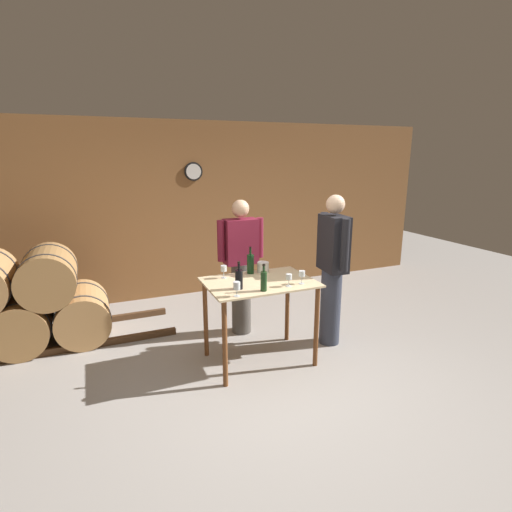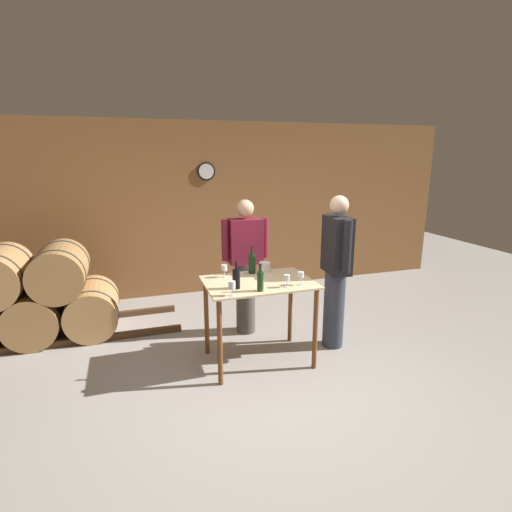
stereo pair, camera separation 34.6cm
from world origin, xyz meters
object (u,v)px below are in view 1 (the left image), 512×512
object	(u,v)px
wine_bottle_center	(250,263)
wine_glass_far_side	(302,274)
wine_bottle_left	(264,280)
wine_glass_near_center	(224,269)
wine_glass_near_left	(237,286)
wine_bottle_far_left	(239,279)
person_host	(241,264)
ice_bucket	(263,267)
person_visitor_with_scarf	(332,267)
wine_glass_near_right	(289,277)

from	to	relation	value
wine_bottle_center	wine_glass_far_side	bearing A→B (deg)	-57.53
wine_bottle_left	wine_bottle_center	bearing A→B (deg)	80.33
wine_bottle_left	wine_glass_far_side	size ratio (longest dim) A/B	1.96
wine_bottle_left	wine_glass_near_center	xyz separation A→B (m)	(-0.23, 0.55, -0.01)
wine_glass_near_left	wine_glass_near_center	distance (m)	0.60
wine_bottle_far_left	person_host	distance (m)	0.98
wine_glass_near_left	wine_glass_far_side	world-z (taller)	wine_glass_near_left
wine_bottle_far_left	wine_glass_far_side	distance (m)	0.66
ice_bucket	person_visitor_with_scarf	xyz separation A→B (m)	(0.78, -0.22, -0.03)
wine_bottle_left	wine_glass_near_center	distance (m)	0.59
wine_bottle_left	wine_bottle_far_left	bearing A→B (deg)	143.53
wine_glass_near_center	wine_glass_far_side	distance (m)	0.84
wine_glass_near_left	wine_bottle_center	bearing A→B (deg)	58.17
wine_glass_near_center	ice_bucket	xyz separation A→B (m)	(0.47, 0.03, -0.04)
wine_bottle_center	person_host	world-z (taller)	person_host
person_host	person_visitor_with_scarf	distance (m)	1.11
wine_bottle_far_left	wine_glass_near_right	distance (m)	0.50
wine_glass_near_right	ice_bucket	distance (m)	0.55
wine_bottle_left	ice_bucket	bearing A→B (deg)	66.87
wine_bottle_far_left	wine_bottle_center	xyz separation A→B (m)	(0.30, 0.44, 0.01)
person_host	wine_bottle_far_left	bearing A→B (deg)	-111.80
wine_bottle_far_left	wine_glass_near_left	distance (m)	0.21
wine_bottle_center	wine_glass_near_center	xyz separation A→B (m)	(-0.33, -0.05, -0.02)
wine_bottle_left	wine_glass_near_right	bearing A→B (deg)	5.50
wine_glass_far_side	person_host	xyz separation A→B (m)	(-0.29, 1.00, -0.12)
wine_bottle_far_left	person_host	world-z (taller)	person_host
wine_bottle_left	person_host	distance (m)	1.07
person_host	person_visitor_with_scarf	bearing A→B (deg)	-38.61
wine_glass_near_right	person_host	size ratio (longest dim) A/B	0.08
wine_bottle_left	person_host	size ratio (longest dim) A/B	0.16
wine_bottle_far_left	person_visitor_with_scarf	size ratio (longest dim) A/B	0.16
person_host	ice_bucket	bearing A→B (deg)	-79.58
wine_bottle_left	ice_bucket	world-z (taller)	wine_bottle_left
wine_glass_near_center	person_visitor_with_scarf	distance (m)	1.27
wine_glass_near_left	person_visitor_with_scarf	xyz separation A→B (m)	(1.32, 0.41, -0.07)
wine_bottle_far_left	wine_glass_near_right	xyz separation A→B (m)	(0.49, -0.12, -0.01)
wine_bottle_center	wine_glass_near_left	xyz separation A→B (m)	(-0.40, -0.64, -0.01)
wine_bottle_left	wine_glass_far_side	bearing A→B (deg)	6.20
wine_glass_far_side	person_host	size ratio (longest dim) A/B	0.08
wine_bottle_far_left	wine_glass_near_right	size ratio (longest dim) A/B	2.18
wine_glass_near_left	wine_glass_far_side	distance (m)	0.75
wine_bottle_left	wine_bottle_center	size ratio (longest dim) A/B	0.89
wine_bottle_far_left	ice_bucket	bearing A→B (deg)	43.89
wine_bottle_left	wine_bottle_center	xyz separation A→B (m)	(0.10, 0.59, 0.01)
wine_bottle_center	ice_bucket	distance (m)	0.16
wine_glass_far_side	person_host	bearing A→B (deg)	105.95
wine_bottle_center	wine_glass_near_right	size ratio (longest dim) A/B	2.37
wine_bottle_center	wine_glass_near_center	bearing A→B (deg)	-172.15
person_visitor_with_scarf	wine_bottle_center	bearing A→B (deg)	165.96
ice_bucket	person_visitor_with_scarf	world-z (taller)	person_visitor_with_scarf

